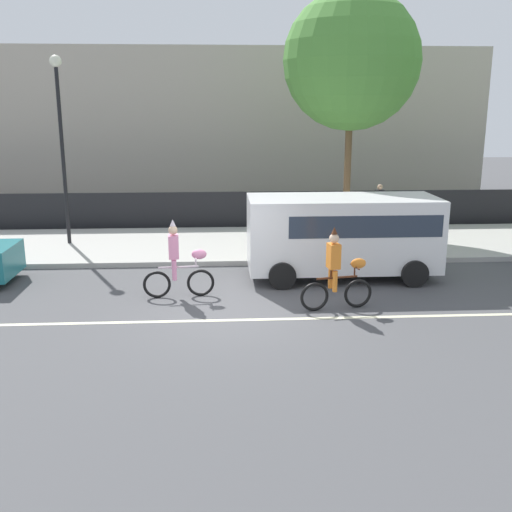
% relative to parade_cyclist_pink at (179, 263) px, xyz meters
% --- Properties ---
extents(ground_plane, '(80.00, 80.00, 0.00)m').
position_rel_parade_cyclist_pink_xyz_m(ground_plane, '(1.30, -1.21, -0.84)').
color(ground_plane, '#4C4C4F').
extents(road_centre_line, '(36.00, 0.14, 0.01)m').
position_rel_parade_cyclist_pink_xyz_m(road_centre_line, '(1.30, -1.71, -0.84)').
color(road_centre_line, beige).
rests_on(road_centre_line, ground).
extents(sidewalk_curb, '(60.00, 5.00, 0.15)m').
position_rel_parade_cyclist_pink_xyz_m(sidewalk_curb, '(1.30, 5.29, -0.77)').
color(sidewalk_curb, '#ADAAA3').
rests_on(sidewalk_curb, ground).
extents(fence_line, '(40.00, 0.08, 1.40)m').
position_rel_parade_cyclist_pink_xyz_m(fence_line, '(1.30, 8.19, -0.14)').
color(fence_line, black).
rests_on(fence_line, ground).
extents(building_backdrop, '(28.00, 8.00, 7.01)m').
position_rel_parade_cyclist_pink_xyz_m(building_backdrop, '(-1.02, 16.79, 2.66)').
color(building_backdrop, '#B2A899').
rests_on(building_backdrop, ground).
extents(parade_cyclist_pink, '(1.72, 0.50, 1.92)m').
position_rel_parade_cyclist_pink_xyz_m(parade_cyclist_pink, '(0.00, 0.00, 0.00)').
color(parade_cyclist_pink, black).
rests_on(parade_cyclist_pink, ground).
extents(parade_cyclist_orange, '(1.71, 0.53, 1.92)m').
position_rel_parade_cyclist_pink_xyz_m(parade_cyclist_orange, '(3.63, -1.12, 0.00)').
color(parade_cyclist_orange, black).
rests_on(parade_cyclist_orange, ground).
extents(parked_van_white, '(5.00, 2.22, 2.18)m').
position_rel_parade_cyclist_pink_xyz_m(parked_van_white, '(4.32, 1.49, 0.44)').
color(parked_van_white, white).
rests_on(parked_van_white, ground).
extents(street_lamp_post, '(0.36, 0.36, 5.86)m').
position_rel_parade_cyclist_pink_xyz_m(street_lamp_post, '(-3.93, 5.47, 3.15)').
color(street_lamp_post, black).
rests_on(street_lamp_post, sidewalk_curb).
extents(street_tree_far_corner, '(4.62, 4.62, 8.13)m').
position_rel_parade_cyclist_pink_xyz_m(street_tree_far_corner, '(5.48, 6.84, 5.12)').
color(street_tree_far_corner, brown).
rests_on(street_tree_far_corner, sidewalk_curb).
extents(pedestrian_onlooker, '(0.32, 0.20, 1.62)m').
position_rel_parade_cyclist_pink_xyz_m(pedestrian_onlooker, '(6.76, 7.18, 0.17)').
color(pedestrian_onlooker, '#33333D').
rests_on(pedestrian_onlooker, sidewalk_curb).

